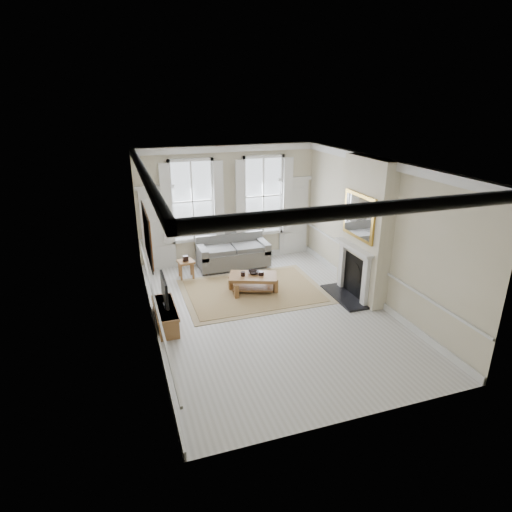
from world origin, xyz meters
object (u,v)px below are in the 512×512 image
object	(u,v)px
sofa	(232,254)
side_table	(186,264)
tv_stand	(166,316)
coffee_table	(253,278)

from	to	relation	value
sofa	side_table	world-z (taller)	sofa
tv_stand	coffee_table	bearing A→B (deg)	24.19
side_table	coffee_table	xyz separation A→B (m)	(1.45, -1.42, -0.02)
sofa	coffee_table	xyz separation A→B (m)	(0.02, -1.86, -0.01)
sofa	side_table	xyz separation A→B (m)	(-1.43, -0.45, 0.01)
sofa	side_table	bearing A→B (deg)	-162.66
side_table	coffee_table	bearing A→B (deg)	-44.28
coffee_table	tv_stand	distance (m)	2.55
coffee_table	tv_stand	world-z (taller)	tv_stand
side_table	coffee_table	size ratio (longest dim) A/B	0.37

